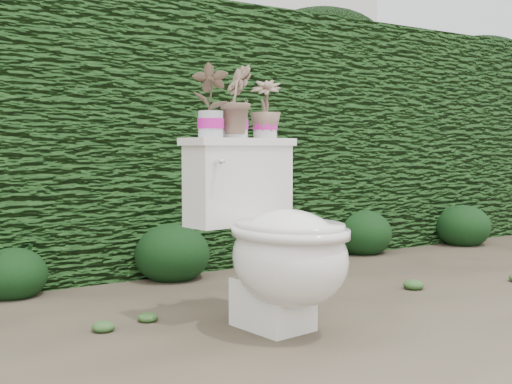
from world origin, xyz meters
TOP-DOWN VIEW (x-y plane):
  - ground at (0.00, 0.00)m, footprint 60.00×60.00m
  - hedge at (0.00, 1.60)m, footprint 8.00×1.00m
  - house_wall at (0.60, 6.00)m, footprint 8.00×3.50m
  - toilet at (-0.07, -0.10)m, footprint 0.53×0.73m
  - potted_plant_left at (-0.25, 0.12)m, footprint 0.18×0.17m
  - potted_plant_center at (-0.12, 0.14)m, footprint 0.20×0.21m
  - potted_plant_right at (0.05, 0.15)m, footprint 0.19×0.19m
  - liriope_clump_2 at (-0.84, 1.08)m, footprint 0.34×0.34m
  - liriope_clump_3 at (0.01, 1.04)m, footprint 0.42×0.42m
  - liriope_clump_4 at (0.79, 1.06)m, footprint 0.31×0.31m
  - liriope_clump_5 at (1.51, 1.12)m, footprint 0.42×0.42m
  - liriope_clump_6 at (2.42, 1.00)m, footprint 0.41×0.41m

SIDE VIEW (x-z plane):
  - ground at x=0.00m, z-range 0.00..0.00m
  - liriope_clump_4 at x=0.79m, z-range 0.00..0.25m
  - liriope_clump_2 at x=-0.84m, z-range 0.00..0.27m
  - liriope_clump_6 at x=2.42m, z-range 0.00..0.33m
  - liriope_clump_5 at x=1.51m, z-range 0.00..0.33m
  - liriope_clump_3 at x=0.01m, z-range 0.00..0.34m
  - toilet at x=-0.07m, z-range -0.03..0.74m
  - hedge at x=0.00m, z-range 0.00..1.60m
  - potted_plant_right at x=0.05m, z-range 0.78..1.02m
  - potted_plant_left at x=-0.25m, z-range 0.78..1.06m
  - potted_plant_center at x=-0.12m, z-range 0.78..1.07m
  - house_wall at x=0.60m, z-range 0.00..4.00m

